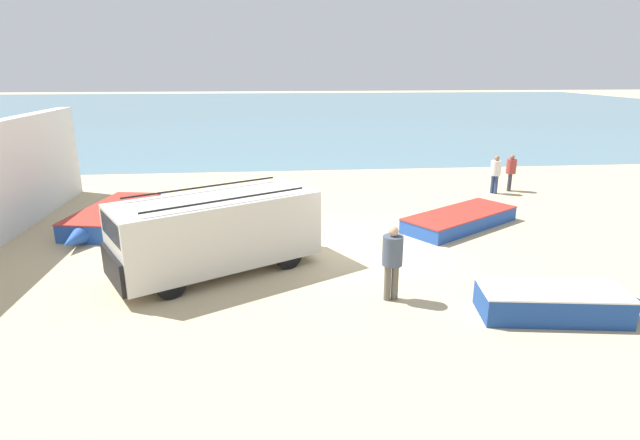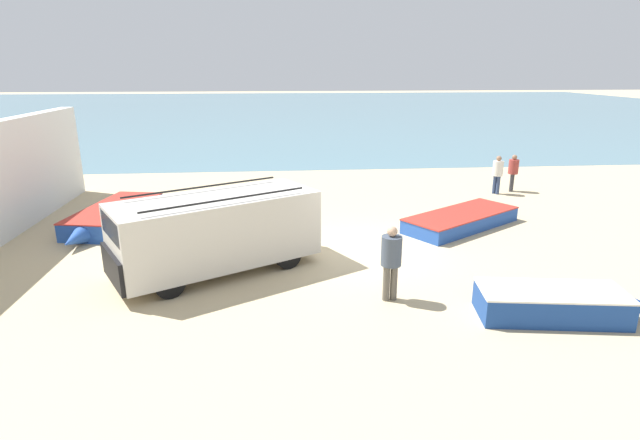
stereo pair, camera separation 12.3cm
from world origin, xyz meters
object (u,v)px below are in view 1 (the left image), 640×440
object	(u,v)px
fisherman_1	(392,256)
fishing_rowboat_0	(462,219)
fishing_rowboat_1	(559,303)
fisherman_2	(511,169)
fisherman_0	(496,171)
parked_van	(216,231)
fishing_rowboat_2	(112,217)

from	to	relation	value
fisherman_1	fishing_rowboat_0	bearing A→B (deg)	137.69
fishing_rowboat_1	fisherman_2	xyz separation A→B (m)	(4.22, 11.16, 0.64)
fisherman_0	fisherman_1	xyz separation A→B (m)	(-6.78, -9.60, 0.10)
fishing_rowboat_0	fishing_rowboat_1	distance (m)	6.49
parked_van	fishing_rowboat_0	bearing A→B (deg)	173.08
fishing_rowboat_0	fishing_rowboat_2	world-z (taller)	fishing_rowboat_2
fishing_rowboat_1	fisherman_0	bearing A→B (deg)	81.08
parked_van	fishing_rowboat_0	distance (m)	8.59
fishing_rowboat_0	fisherman_2	distance (m)	6.13
fishing_rowboat_1	fisherman_2	size ratio (longest dim) A/B	2.38
fisherman_1	fishing_rowboat_2	bearing A→B (deg)	-135.52
fishing_rowboat_0	fisherman_2	world-z (taller)	fisherman_2
parked_van	fisherman_1	xyz separation A→B (m)	(4.18, -2.11, -0.05)
fishing_rowboat_1	fisherman_0	distance (m)	11.29
fisherman_0	fishing_rowboat_0	bearing A→B (deg)	18.04
fishing_rowboat_1	fisherman_1	distance (m)	3.70
fisherman_1	fisherman_2	world-z (taller)	fisherman_1
fisherman_2	fishing_rowboat_2	bearing A→B (deg)	-131.00
fishing_rowboat_1	fisherman_2	world-z (taller)	fisherman_2
fishing_rowboat_1	fisherman_1	xyz separation A→B (m)	(-3.43, 1.17, 0.76)
fishing_rowboat_0	fisherman_0	size ratio (longest dim) A/B	3.05
fishing_rowboat_0	fisherman_0	xyz separation A→B (m)	(3.02, 4.28, 0.73)
fishing_rowboat_1	fishing_rowboat_2	xyz separation A→B (m)	(-11.62, 7.66, -0.01)
fisherman_0	fisherman_2	size ratio (longest dim) A/B	1.02
fishing_rowboat_1	fisherman_0	world-z (taller)	fisherman_0
parked_van	fisherman_0	world-z (taller)	parked_van
fishing_rowboat_0	fishing_rowboat_2	size ratio (longest dim) A/B	0.96
fishing_rowboat_0	fisherman_2	size ratio (longest dim) A/B	3.12
fishing_rowboat_2	fisherman_0	size ratio (longest dim) A/B	3.19
fisherman_1	fishing_rowboat_1	bearing A→B (deg)	64.11
fisherman_2	fisherman_0	bearing A→B (deg)	-119.10
parked_van	fishing_rowboat_1	bearing A→B (deg)	127.75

